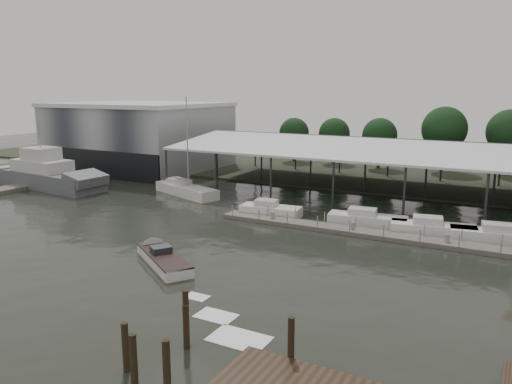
% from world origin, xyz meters
% --- Properties ---
extents(ground, '(200.00, 200.00, 0.00)m').
position_xyz_m(ground, '(0.00, 0.00, 0.00)').
color(ground, black).
rests_on(ground, ground).
extents(land_strip_far, '(140.00, 30.00, 0.30)m').
position_xyz_m(land_strip_far, '(0.00, 42.00, 0.10)').
color(land_strip_far, '#353C2D').
rests_on(land_strip_far, ground).
extents(land_strip_west, '(20.00, 40.00, 0.30)m').
position_xyz_m(land_strip_west, '(-40.00, 30.00, 0.10)').
color(land_strip_west, '#353C2D').
rests_on(land_strip_west, ground).
extents(storage_warehouse, '(24.50, 20.50, 10.50)m').
position_xyz_m(storage_warehouse, '(-28.00, 29.94, 5.29)').
color(storage_warehouse, '#999EA3').
rests_on(storage_warehouse, ground).
extents(covered_boat_shed, '(58.24, 24.00, 6.96)m').
position_xyz_m(covered_boat_shed, '(17.00, 28.00, 6.13)').
color(covered_boat_shed, white).
rests_on(covered_boat_shed, ground).
extents(trawler_dock, '(3.00, 18.00, 0.50)m').
position_xyz_m(trawler_dock, '(-30.00, 14.00, 0.25)').
color(trawler_dock, slate).
rests_on(trawler_dock, ground).
extents(floating_dock, '(28.00, 2.00, 1.40)m').
position_xyz_m(floating_dock, '(15.00, 10.00, 0.20)').
color(floating_dock, slate).
rests_on(floating_dock, ground).
extents(grey_trawler, '(18.03, 6.07, 8.84)m').
position_xyz_m(grey_trawler, '(-27.47, 11.48, 1.58)').
color(grey_trawler, slate).
rests_on(grey_trawler, ground).
extents(white_sailboat, '(10.20, 5.77, 12.00)m').
position_xyz_m(white_sailboat, '(-8.95, 16.22, 0.64)').
color(white_sailboat, white).
rests_on(white_sailboat, ground).
extents(speedboat_underway, '(16.66, 11.46, 2.00)m').
position_xyz_m(speedboat_underway, '(3.76, -4.09, 0.39)').
color(speedboat_underway, white).
rests_on(speedboat_underway, ground).
extents(moored_cruiser_0, '(6.35, 2.84, 1.70)m').
position_xyz_m(moored_cruiser_0, '(4.70, 12.04, 0.61)').
color(moored_cruiser_0, white).
rests_on(moored_cruiser_0, ground).
extents(moored_cruiser_1, '(7.49, 3.13, 1.70)m').
position_xyz_m(moored_cruiser_1, '(14.38, 13.10, 0.61)').
color(moored_cruiser_1, white).
rests_on(moored_cruiser_1, ground).
extents(moored_cruiser_2, '(7.46, 3.49, 1.70)m').
position_xyz_m(moored_cruiser_2, '(20.36, 12.81, 0.61)').
color(moored_cruiser_2, white).
rests_on(moored_cruiser_2, ground).
extents(moored_cruiser_3, '(9.39, 3.66, 1.70)m').
position_xyz_m(moored_cruiser_3, '(26.31, 13.27, 0.61)').
color(moored_cruiser_3, white).
rests_on(moored_cruiser_3, ground).
extents(mooring_pilings, '(6.68, 5.94, 3.77)m').
position_xyz_m(mooring_pilings, '(14.14, -15.36, 1.06)').
color(mooring_pilings, '#312618').
rests_on(mooring_pilings, ground).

